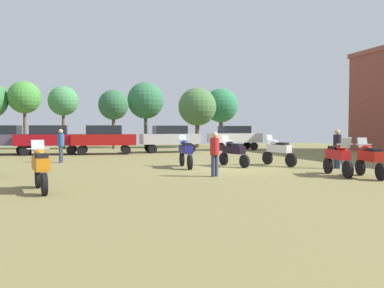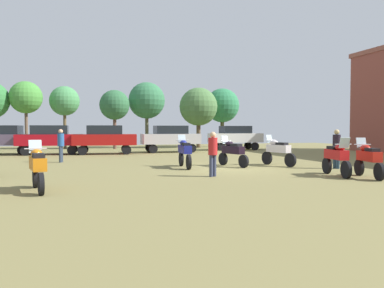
{
  "view_description": "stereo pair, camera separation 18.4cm",
  "coord_description": "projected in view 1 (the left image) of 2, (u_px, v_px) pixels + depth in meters",
  "views": [
    {
      "loc": [
        -6.55,
        -15.93,
        1.8
      ],
      "look_at": [
        -0.02,
        5.86,
        0.89
      ],
      "focal_mm": 35.91,
      "sensor_mm": 36.0,
      "label": 1
    },
    {
      "loc": [
        -6.37,
        -15.99,
        1.8
      ],
      "look_at": [
        -0.02,
        5.86,
        0.89
      ],
      "focal_mm": 35.91,
      "sensor_mm": 36.0,
      "label": 2
    }
  ],
  "objects": [
    {
      "name": "motorcycle_7",
      "position": [
        338.0,
        157.0,
        14.42
      ],
      "size": [
        0.69,
        2.14,
        1.47
      ],
      "rotation": [
        0.0,
        0.0,
        2.96
      ],
      "color": "black",
      "rests_on": "ground"
    },
    {
      "name": "car_1",
      "position": [
        234.0,
        136.0,
        31.99
      ],
      "size": [
        4.33,
        1.88,
        2.0
      ],
      "rotation": [
        0.0,
        0.0,
        1.55
      ],
      "color": "black",
      "rests_on": "ground"
    },
    {
      "name": "ground_plane",
      "position": [
        230.0,
        169.0,
        17.2
      ],
      "size": [
        44.0,
        52.0,
        0.02
      ],
      "color": "olive"
    },
    {
      "name": "tree_3",
      "position": [
        197.0,
        107.0,
        35.7
      ],
      "size": [
        3.54,
        3.54,
        5.59
      ],
      "color": "brown",
      "rests_on": "ground"
    },
    {
      "name": "tree_6",
      "position": [
        113.0,
        105.0,
        33.64
      ],
      "size": [
        2.62,
        2.62,
        5.17
      ],
      "color": "brown",
      "rests_on": "ground"
    },
    {
      "name": "person_1",
      "position": [
        61.0,
        143.0,
        20.14
      ],
      "size": [
        0.43,
        0.43,
        1.75
      ],
      "rotation": [
        0.0,
        0.0,
        4.38
      ],
      "color": "#2B3647",
      "rests_on": "ground"
    },
    {
      "name": "person_2",
      "position": [
        215.0,
        151.0,
        14.21
      ],
      "size": [
        0.45,
        0.45,
        1.66
      ],
      "rotation": [
        0.0,
        0.0,
        3.58
      ],
      "color": "#31364F",
      "rests_on": "ground"
    },
    {
      "name": "motorcycle_4",
      "position": [
        233.0,
        151.0,
        18.05
      ],
      "size": [
        0.81,
        2.08,
        1.44
      ],
      "rotation": [
        0.0,
        0.0,
        0.29
      ],
      "color": "black",
      "rests_on": "ground"
    },
    {
      "name": "car_5",
      "position": [
        170.0,
        137.0,
        28.76
      ],
      "size": [
        4.31,
        1.82,
        2.0
      ],
      "rotation": [
        0.0,
        0.0,
        1.58
      ],
      "color": "black",
      "rests_on": "ground"
    },
    {
      "name": "motorcycle_8",
      "position": [
        186.0,
        151.0,
        17.48
      ],
      "size": [
        0.62,
        2.31,
        1.5
      ],
      "rotation": [
        0.0,
        0.0,
        -0.05
      ],
      "color": "black",
      "rests_on": "ground"
    },
    {
      "name": "motorcycle_2",
      "position": [
        370.0,
        158.0,
        13.92
      ],
      "size": [
        0.75,
        2.05,
        1.44
      ],
      "rotation": [
        0.0,
        0.0,
        -0.25
      ],
      "color": "black",
      "rests_on": "ground"
    },
    {
      "name": "car_3",
      "position": [
        104.0,
        137.0,
        26.63
      ],
      "size": [
        4.42,
        2.1,
        2.0
      ],
      "rotation": [
        0.0,
        0.0,
        1.5
      ],
      "color": "black",
      "rests_on": "ground"
    },
    {
      "name": "tree_1",
      "position": [
        146.0,
        101.0,
        35.79
      ],
      "size": [
        3.4,
        3.4,
        6.11
      ],
      "color": "#4C4B37",
      "rests_on": "ground"
    },
    {
      "name": "motorcycle_3",
      "position": [
        278.0,
        151.0,
        18.44
      ],
      "size": [
        0.81,
        2.14,
        1.48
      ],
      "rotation": [
        0.0,
        0.0,
        0.28
      ],
      "color": "black",
      "rests_on": "ground"
    },
    {
      "name": "person_3",
      "position": [
        337.0,
        146.0,
        17.1
      ],
      "size": [
        0.43,
        0.43,
        1.74
      ],
      "rotation": [
        0.0,
        0.0,
        1.89
      ],
      "color": "#203545",
      "rests_on": "ground"
    },
    {
      "name": "car_2",
      "position": [
        49.0,
        138.0,
        26.16
      ],
      "size": [
        4.35,
        1.93,
        2.0
      ],
      "rotation": [
        0.0,
        0.0,
        1.54
      ],
      "color": "black",
      "rests_on": "ground"
    },
    {
      "name": "tree_5",
      "position": [
        221.0,
        106.0,
        38.1
      ],
      "size": [
        3.37,
        3.37,
        5.76
      ],
      "color": "brown",
      "rests_on": "ground"
    },
    {
      "name": "tree_9",
      "position": [
        63.0,
        101.0,
        33.56
      ],
      "size": [
        2.58,
        2.58,
        5.5
      ],
      "color": "brown",
      "rests_on": "ground"
    },
    {
      "name": "car_4",
      "position": [
        1.0,
        137.0,
        26.36
      ],
      "size": [
        4.48,
        2.28,
        2.0
      ],
      "rotation": [
        0.0,
        0.0,
        1.46
      ],
      "color": "black",
      "rests_on": "ground"
    },
    {
      "name": "tree_2",
      "position": [
        24.0,
        98.0,
        31.62
      ],
      "size": [
        2.66,
        2.66,
        5.7
      ],
      "color": "brown",
      "rests_on": "ground"
    },
    {
      "name": "motorcycle_1",
      "position": [
        40.0,
        166.0,
        10.88
      ],
      "size": [
        0.71,
        2.1,
        1.45
      ],
      "rotation": [
        0.0,
        0.0,
        0.2
      ],
      "color": "black",
      "rests_on": "ground"
    }
  ]
}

